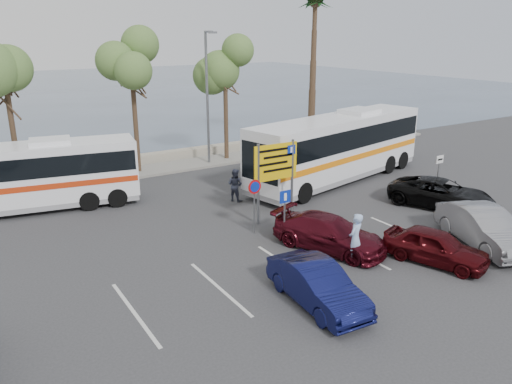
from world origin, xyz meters
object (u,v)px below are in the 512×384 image
car_red (435,246)px  street_lamp_right (208,92)px  direction_sign (276,168)px  pedestrian_far (235,185)px  suv_black (441,193)px  pedestrian_near (355,239)px  car_maroon (329,233)px  coach_bus_left (17,180)px  car_silver_b (484,227)px  car_blue (317,285)px  coach_bus_right (338,150)px

car_red → street_lamp_right: bearing=72.7°
direction_sign → pedestrian_far: direction_sign is taller
suv_black → pedestrian_near: size_ratio=2.53×
car_maroon → coach_bus_left: bearing=109.9°
coach_bus_left → car_silver_b: 20.44m
coach_bus_left → suv_black: size_ratio=2.26×
street_lamp_right → direction_sign: bearing=-100.9°
street_lamp_right → car_blue: size_ratio=2.00×
pedestrian_near → coach_bus_left: bearing=-76.5°
car_maroon → street_lamp_right: bearing=61.0°
car_blue → car_maroon: (3.00, 2.98, 0.00)m
direction_sign → coach_bus_left: direction_sign is taller
street_lamp_right → coach_bus_left: street_lamp_right is taller
car_silver_b → pedestrian_near: 5.63m
street_lamp_right → pedestrian_near: (-2.06, -15.52, -3.63)m
car_blue → suv_black: 11.45m
car_silver_b → pedestrian_far: (-5.53, 10.00, 0.06)m
car_blue → car_red: car_blue is taller
car_silver_b → suv_black: bearing=79.4°
coach_bus_left → car_red: bearing=-49.4°
suv_black → car_red: bearing=-165.5°
street_lamp_right → coach_bus_left: size_ratio=0.73×
pedestrian_near → pedestrian_far: 8.50m
pedestrian_near → car_maroon: bearing=-115.7°
suv_black → pedestrian_far: pedestrian_far is taller
coach_bus_right → suv_black: size_ratio=2.61×
suv_black → pedestrian_near: 8.19m
direction_sign → suv_black: (7.76, -2.79, -1.75)m
car_maroon → car_silver_b: size_ratio=0.98×
coach_bus_right → car_red: 10.83m
direction_sign → pedestrian_near: size_ratio=1.86×
coach_bus_left → car_red: 18.47m
street_lamp_right → coach_bus_left: (-11.51, -3.02, -3.04)m
direction_sign → car_silver_b: bearing=-51.3°
pedestrian_far → car_red: bearing=166.4°
coach_bus_left → car_red: coach_bus_left is taller
street_lamp_right → car_maroon: (-2.00, -14.03, -3.94)m
car_blue → car_maroon: car_maroon is taller
coach_bus_left → car_blue: size_ratio=2.75×
street_lamp_right → coach_bus_right: size_ratio=0.63×
car_blue → suv_black: bearing=24.0°
direction_sign → car_red: (2.50, -6.70, -1.79)m
pedestrian_far → coach_bus_left: bearing=38.3°
street_lamp_right → suv_black: size_ratio=1.64×
car_blue → street_lamp_right: bearing=77.7°
coach_bus_left → car_maroon: 14.58m
suv_black → pedestrian_far: 10.00m
car_maroon → pedestrian_far: (-0.17, 7.02, 0.16)m
coach_bus_right → pedestrian_near: 10.77m
car_red → pedestrian_near: (-2.56, 1.50, 0.33)m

